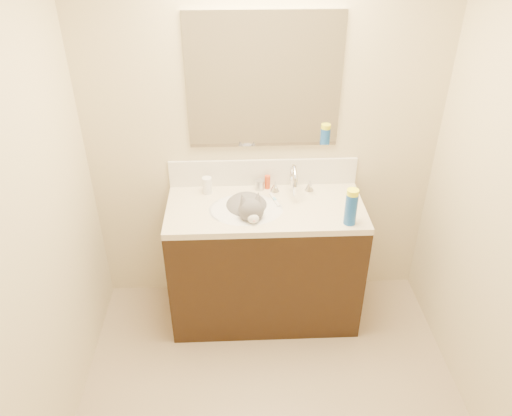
{
  "coord_description": "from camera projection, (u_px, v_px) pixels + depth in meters",
  "views": [
    {
      "loc": [
        -0.17,
        -1.57,
        2.47
      ],
      "look_at": [
        -0.06,
        0.92,
        0.88
      ],
      "focal_mm": 35.0,
      "sensor_mm": 36.0,
      "label": 1
    }
  ],
  "objects": [
    {
      "name": "toothbrush",
      "position": [
        275.0,
        200.0,
        3.07
      ],
      "size": [
        0.06,
        0.15,
        0.01
      ],
      "primitive_type": "cube",
      "rotation": [
        0.0,
        0.0,
        0.27
      ],
      "color": "white",
      "rests_on": "counter_slab"
    },
    {
      "name": "cat",
      "position": [
        248.0,
        211.0,
        3.03
      ],
      "size": [
        0.36,
        0.42,
        0.32
      ],
      "rotation": [
        0.0,
        0.0,
        0.16
      ],
      "color": "#555355",
      "rests_on": "basin"
    },
    {
      "name": "basin",
      "position": [
        246.0,
        219.0,
        3.03
      ],
      "size": [
        0.45,
        0.36,
        0.14
      ],
      "primitive_type": "ellipsoid",
      "color": "white",
      "rests_on": "vanity_cabinet"
    },
    {
      "name": "spray_can",
      "position": [
        351.0,
        209.0,
        2.81
      ],
      "size": [
        0.09,
        0.09,
        0.19
      ],
      "primitive_type": "cylinder",
      "rotation": [
        0.0,
        0.0,
        0.4
      ],
      "color": "#184FAE",
      "rests_on": "counter_slab"
    },
    {
      "name": "room_shell",
      "position": [
        283.0,
        203.0,
        1.86
      ],
      "size": [
        2.24,
        2.54,
        2.52
      ],
      "color": "beige",
      "rests_on": "ground"
    },
    {
      "name": "backsplash",
      "position": [
        263.0,
        172.0,
        3.19
      ],
      "size": [
        1.2,
        0.02,
        0.18
      ],
      "primitive_type": "cube",
      "color": "silver",
      "rests_on": "counter_slab"
    },
    {
      "name": "spray_cap",
      "position": [
        353.0,
        193.0,
        2.76
      ],
      "size": [
        0.09,
        0.09,
        0.04
      ],
      "primitive_type": "cylinder",
      "rotation": [
        0.0,
        0.0,
        0.4
      ],
      "color": "#FCFF1A",
      "rests_on": "spray_can"
    },
    {
      "name": "faucet",
      "position": [
        293.0,
        182.0,
        3.1
      ],
      "size": [
        0.28,
        0.2,
        0.21
      ],
      "color": "silver",
      "rests_on": "counter_slab"
    },
    {
      "name": "amber_bottle",
      "position": [
        267.0,
        182.0,
        3.18
      ],
      "size": [
        0.04,
        0.04,
        0.09
      ],
      "primitive_type": "cylinder",
      "rotation": [
        0.0,
        0.0,
        0.26
      ],
      "color": "#C13D16",
      "rests_on": "counter_slab"
    },
    {
      "name": "toothbrush_head",
      "position": [
        275.0,
        199.0,
        3.07
      ],
      "size": [
        0.02,
        0.03,
        0.02
      ],
      "primitive_type": "cube",
      "rotation": [
        0.0,
        0.0,
        0.27
      ],
      "color": "#6DB6E7",
      "rests_on": "counter_slab"
    },
    {
      "name": "silver_jar",
      "position": [
        260.0,
        185.0,
        3.17
      ],
      "size": [
        0.06,
        0.06,
        0.07
      ],
      "primitive_type": "cylinder",
      "rotation": [
        0.0,
        0.0,
        -0.1
      ],
      "color": "#B7B7BC",
      "rests_on": "counter_slab"
    },
    {
      "name": "vanity_cabinet",
      "position": [
        265.0,
        264.0,
        3.26
      ],
      "size": [
        1.2,
        0.55,
        0.82
      ],
      "primitive_type": "cube",
      "color": "black",
      "rests_on": "ground"
    },
    {
      "name": "pill_bottle",
      "position": [
        207.0,
        185.0,
        3.12
      ],
      "size": [
        0.06,
        0.06,
        0.11
      ],
      "primitive_type": "cylinder",
      "rotation": [
        0.0,
        0.0,
        -0.05
      ],
      "color": "white",
      "rests_on": "counter_slab"
    },
    {
      "name": "counter_slab",
      "position": [
        265.0,
        209.0,
        3.03
      ],
      "size": [
        1.2,
        0.55,
        0.04
      ],
      "primitive_type": "cube",
      "color": "beige",
      "rests_on": "vanity_cabinet"
    },
    {
      "name": "mirror",
      "position": [
        264.0,
        82.0,
        2.88
      ],
      "size": [
        0.9,
        0.02,
        0.8
      ],
      "primitive_type": "cube",
      "color": "white",
      "rests_on": "room_shell"
    },
    {
      "name": "pill_label",
      "position": [
        207.0,
        187.0,
        3.13
      ],
      "size": [
        0.06,
        0.06,
        0.04
      ],
      "primitive_type": "cylinder",
      "rotation": [
        0.0,
        0.0,
        -0.05
      ],
      "color": "#FCA02A",
      "rests_on": "pill_bottle"
    }
  ]
}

